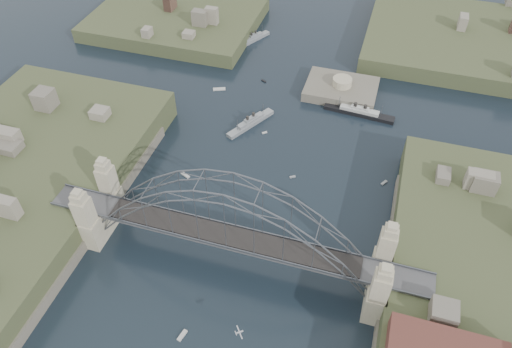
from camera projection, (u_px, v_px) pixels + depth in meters
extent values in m
plane|color=black|center=(232.00, 260.00, 109.67)|extent=(500.00, 500.00, 0.00)
cube|color=#4A4A4C|center=(231.00, 238.00, 104.02)|extent=(84.00, 6.00, 0.70)
cube|color=#4F525A|center=(226.00, 247.00, 101.60)|extent=(84.00, 0.25, 0.50)
cube|color=#4F525A|center=(236.00, 226.00, 105.66)|extent=(84.00, 0.25, 0.50)
cube|color=black|center=(231.00, 236.00, 103.63)|extent=(55.20, 5.20, 0.35)
cube|color=tan|center=(87.00, 219.00, 106.56)|extent=(3.40, 3.40, 17.70)
cube|color=tan|center=(109.00, 187.00, 113.33)|extent=(3.40, 3.40, 17.70)
cube|color=tan|center=(378.00, 294.00, 93.51)|extent=(3.40, 3.40, 17.70)
cube|color=tan|center=(385.00, 253.00, 100.28)|extent=(3.40, 3.40, 17.70)
cube|color=tan|center=(103.00, 217.00, 113.37)|extent=(4.08, 13.80, 8.00)
cube|color=tan|center=(377.00, 286.00, 100.32)|extent=(4.08, 13.80, 8.00)
cube|color=#3C4426|center=(9.00, 198.00, 120.27)|extent=(50.00, 90.00, 12.00)
cube|color=#5F594C|center=(91.00, 221.00, 116.32)|extent=(6.00, 70.00, 4.00)
cube|color=#3C4426|center=(511.00, 326.00, 96.24)|extent=(50.00, 90.00, 12.00)
cube|color=#5F594C|center=(394.00, 299.00, 101.61)|extent=(6.00, 70.00, 4.00)
cube|color=#3C4426|center=(176.00, 24.00, 185.05)|extent=(60.00, 45.00, 9.00)
cube|color=#3C4426|center=(467.00, 46.00, 173.28)|extent=(70.00, 55.00, 9.50)
cube|color=#5F594C|center=(340.00, 94.00, 154.94)|extent=(22.00, 16.00, 7.00)
cylinder|color=tan|center=(342.00, 82.00, 151.62)|extent=(6.00, 6.00, 2.40)
cube|color=gray|center=(251.00, 124.00, 143.10)|extent=(10.15, 16.18, 1.52)
cube|color=gray|center=(251.00, 121.00, 142.29)|extent=(5.99, 9.12, 1.14)
cube|color=gray|center=(251.00, 119.00, 141.68)|extent=(3.14, 4.37, 0.76)
cylinder|color=black|center=(248.00, 119.00, 140.62)|extent=(0.82, 0.82, 1.52)
cylinder|color=black|center=(253.00, 115.00, 141.81)|extent=(0.82, 0.82, 1.52)
cylinder|color=#4F525A|center=(237.00, 125.00, 138.79)|extent=(0.15, 0.15, 3.81)
cylinder|color=#4F525A|center=(263.00, 110.00, 143.91)|extent=(0.15, 0.15, 3.81)
cube|color=gray|center=(254.00, 40.00, 177.17)|extent=(8.57, 13.76, 1.45)
cube|color=gray|center=(254.00, 37.00, 176.40)|extent=(5.07, 7.76, 1.09)
cube|color=gray|center=(254.00, 35.00, 175.82)|extent=(2.67, 3.72, 0.73)
cylinder|color=black|center=(252.00, 34.00, 174.86)|extent=(0.72, 0.72, 1.45)
cylinder|color=black|center=(256.00, 32.00, 175.88)|extent=(0.72, 0.72, 1.45)
cylinder|color=#4F525A|center=(245.00, 38.00, 173.32)|extent=(0.15, 0.15, 3.63)
cylinder|color=#4F525A|center=(262.00, 30.00, 177.68)|extent=(0.15, 0.15, 3.63)
cube|color=black|center=(359.00, 113.00, 146.63)|extent=(21.19, 4.50, 1.53)
cube|color=beige|center=(360.00, 110.00, 145.82)|extent=(11.70, 3.05, 1.15)
cube|color=beige|center=(360.00, 108.00, 145.21)|extent=(5.37, 1.98, 0.76)
cylinder|color=black|center=(355.00, 105.00, 145.12)|extent=(1.03, 1.03, 1.53)
cylinder|color=black|center=(365.00, 107.00, 144.36)|extent=(1.03, 1.03, 1.53)
cylinder|color=#4F525A|center=(339.00, 102.00, 146.51)|extent=(0.15, 0.15, 3.82)
cylinder|color=#4F525A|center=(381.00, 112.00, 143.24)|extent=(0.15, 0.15, 3.82)
cube|color=#B6B8BE|center=(240.00, 332.00, 89.53)|extent=(1.27, 1.09, 0.25)
cube|color=#B6B8BE|center=(240.00, 332.00, 89.49)|extent=(1.96, 2.36, 0.05)
cube|color=#B6B8BE|center=(236.00, 333.00, 89.25)|extent=(0.66, 0.78, 0.31)
cube|color=beige|center=(185.00, 175.00, 128.42)|extent=(2.82, 1.97, 0.45)
cube|color=beige|center=(292.00, 177.00, 127.97)|extent=(1.60, 1.25, 0.45)
cube|color=beige|center=(182.00, 335.00, 96.75)|extent=(1.41, 2.69, 0.45)
cube|color=beige|center=(384.00, 183.00, 126.46)|extent=(1.62, 2.08, 0.45)
cube|color=beige|center=(219.00, 89.00, 155.84)|extent=(4.11, 2.67, 0.45)
cube|color=beige|center=(265.00, 133.00, 140.64)|extent=(1.46, 1.36, 0.45)
cube|color=beige|center=(264.00, 81.00, 159.05)|extent=(1.84, 1.44, 0.45)
cube|color=beige|center=(395.00, 238.00, 113.84)|extent=(1.85, 2.14, 0.45)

